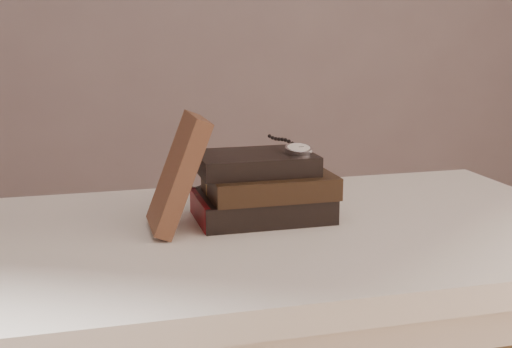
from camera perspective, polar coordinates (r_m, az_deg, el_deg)
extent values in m
cube|color=silver|center=(1.08, 3.02, -5.37)|extent=(1.00, 0.60, 0.04)
cube|color=white|center=(1.10, 2.99, -8.34)|extent=(0.88, 0.49, 0.08)
cylinder|color=white|center=(1.61, 15.82, -13.92)|extent=(0.05, 0.05, 0.71)
cube|color=black|center=(1.11, 0.50, -2.73)|extent=(0.22, 0.15, 0.04)
cube|color=beige|center=(1.11, 0.63, -2.72)|extent=(0.21, 0.14, 0.03)
cube|color=gold|center=(1.11, -5.06, -2.80)|extent=(0.01, 0.01, 0.04)
cube|color=maroon|center=(1.09, -4.80, -3.10)|extent=(0.01, 0.14, 0.04)
cube|color=black|center=(1.10, 1.15, -0.87)|extent=(0.20, 0.14, 0.04)
cube|color=beige|center=(1.10, 1.28, -0.86)|extent=(0.20, 0.13, 0.03)
cube|color=gold|center=(1.09, -4.11, -0.93)|extent=(0.01, 0.01, 0.04)
cube|color=black|center=(1.10, -0.07, 0.97)|extent=(0.19, 0.13, 0.03)
cube|color=beige|center=(1.10, 0.07, 0.98)|extent=(0.18, 0.12, 0.02)
cube|color=gold|center=(1.10, -4.96, 0.91)|extent=(0.01, 0.01, 0.03)
cube|color=#45271A|center=(1.03, -6.63, 0.06)|extent=(0.09, 0.11, 0.18)
cylinder|color=silver|center=(1.09, 3.65, 2.05)|extent=(0.05, 0.05, 0.02)
cylinder|color=white|center=(1.09, 3.65, 2.26)|extent=(0.04, 0.04, 0.01)
torus|color=silver|center=(1.09, 3.65, 2.24)|extent=(0.04, 0.04, 0.01)
cylinder|color=silver|center=(1.12, 3.22, 2.29)|extent=(0.01, 0.01, 0.01)
cube|color=black|center=(1.10, 3.56, 2.36)|extent=(0.00, 0.01, 0.00)
cube|color=black|center=(1.09, 3.88, 2.32)|extent=(0.01, 0.00, 0.00)
sphere|color=black|center=(1.12, 3.10, 2.61)|extent=(0.01, 0.01, 0.01)
sphere|color=black|center=(1.13, 2.81, 2.79)|extent=(0.01, 0.01, 0.01)
sphere|color=black|center=(1.14, 2.52, 2.91)|extent=(0.01, 0.01, 0.01)
sphere|color=black|center=(1.16, 2.24, 2.96)|extent=(0.01, 0.01, 0.01)
sphere|color=black|center=(1.17, 1.96, 2.98)|extent=(0.01, 0.01, 0.01)
sphere|color=black|center=(1.18, 1.69, 3.01)|extent=(0.01, 0.01, 0.01)
sphere|color=black|center=(1.19, 1.42, 3.10)|extent=(0.01, 0.01, 0.01)
sphere|color=black|center=(1.20, 1.16, 3.25)|extent=(0.01, 0.01, 0.01)
torus|color=silver|center=(1.14, -5.23, -0.17)|extent=(0.04, 0.01, 0.04)
torus|color=silver|center=(1.15, -2.94, -0.03)|extent=(0.04, 0.01, 0.04)
cylinder|color=silver|center=(1.15, -4.08, 0.03)|extent=(0.01, 0.00, 0.00)
cylinder|color=silver|center=(1.19, -6.58, 0.03)|extent=(0.00, 0.10, 0.02)
cylinder|color=silver|center=(1.20, -2.52, 0.26)|extent=(0.00, 0.10, 0.02)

